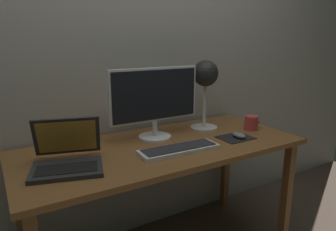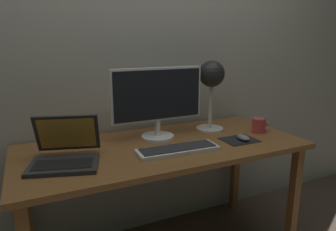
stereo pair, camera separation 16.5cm
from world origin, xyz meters
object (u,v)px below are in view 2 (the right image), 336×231
at_px(mouse, 243,138).
at_px(laptop, 66,149).
at_px(keyboard_main, 178,149).
at_px(monitor, 157,99).
at_px(coffee_mug, 259,125).
at_px(desk_lamp, 211,80).

bearing_deg(mouse, laptop, 173.42).
distance_m(keyboard_main, mouse, 0.43).
relative_size(monitor, coffee_mug, 4.64).
bearing_deg(laptop, monitor, 15.16).
height_order(keyboard_main, laptop, laptop).
bearing_deg(keyboard_main, desk_lamp, 36.05).
xyz_separation_m(laptop, mouse, (0.98, -0.11, -0.04)).
distance_m(monitor, coffee_mug, 0.68).
bearing_deg(coffee_mug, laptop, 179.24).
xyz_separation_m(keyboard_main, mouse, (0.43, -0.00, 0.01)).
distance_m(laptop, desk_lamp, 0.97).
relative_size(keyboard_main, mouse, 4.64).
relative_size(keyboard_main, desk_lamp, 0.99).
bearing_deg(desk_lamp, coffee_mug, -34.47).
relative_size(laptop, mouse, 4.01).
distance_m(keyboard_main, laptop, 0.57).
bearing_deg(mouse, keyboard_main, 179.50).
distance_m(laptop, mouse, 0.99).
bearing_deg(monitor, keyboard_main, -88.58).
height_order(keyboard_main, mouse, mouse).
height_order(desk_lamp, coffee_mug, desk_lamp).
bearing_deg(desk_lamp, mouse, -78.28).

